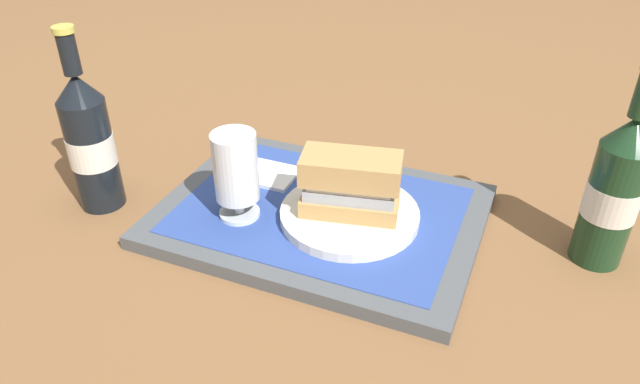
# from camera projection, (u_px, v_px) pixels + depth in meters

# --- Properties ---
(ground_plane) EXTENTS (3.00, 3.00, 0.00)m
(ground_plane) POSITION_uv_depth(u_px,v_px,m) (320.00, 221.00, 0.85)
(ground_plane) COLOR brown
(tray) EXTENTS (0.44, 0.32, 0.02)m
(tray) POSITION_uv_depth(u_px,v_px,m) (320.00, 216.00, 0.85)
(tray) COLOR #4C5156
(tray) RESTS_ON ground_plane
(placemat) EXTENTS (0.38, 0.27, 0.00)m
(placemat) POSITION_uv_depth(u_px,v_px,m) (320.00, 210.00, 0.84)
(placemat) COLOR #2D4793
(placemat) RESTS_ON tray
(plate) EXTENTS (0.19, 0.19, 0.01)m
(plate) POSITION_uv_depth(u_px,v_px,m) (350.00, 215.00, 0.82)
(plate) COLOR silver
(plate) RESTS_ON placemat
(sandwich) EXTENTS (0.14, 0.09, 0.08)m
(sandwich) POSITION_uv_depth(u_px,v_px,m) (348.00, 183.00, 0.79)
(sandwich) COLOR tan
(sandwich) RESTS_ON plate
(beer_glass) EXTENTS (0.06, 0.06, 0.12)m
(beer_glass) POSITION_uv_depth(u_px,v_px,m) (236.00, 173.00, 0.79)
(beer_glass) COLOR silver
(beer_glass) RESTS_ON placemat
(napkin_folded) EXTENTS (0.09, 0.07, 0.01)m
(napkin_folded) POSITION_uv_depth(u_px,v_px,m) (267.00, 174.00, 0.91)
(napkin_folded) COLOR white
(napkin_folded) RESTS_ON placemat
(beer_bottle) EXTENTS (0.07, 0.07, 0.27)m
(beer_bottle) POSITION_uv_depth(u_px,v_px,m) (90.00, 141.00, 0.83)
(beer_bottle) COLOR black
(beer_bottle) RESTS_ON ground_plane
(second_bottle) EXTENTS (0.07, 0.07, 0.27)m
(second_bottle) POSITION_uv_depth(u_px,v_px,m) (615.00, 190.00, 0.73)
(second_bottle) COLOR #19381E
(second_bottle) RESTS_ON ground_plane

